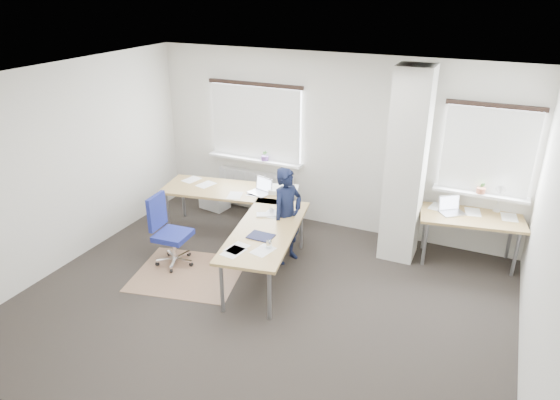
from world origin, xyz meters
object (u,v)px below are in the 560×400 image
at_px(desk_side, 472,219).
at_px(person, 287,216).
at_px(task_chair, 172,245).
at_px(desk_main, 247,209).

bearing_deg(desk_side, person, -166.58).
relative_size(desk_side, task_chair, 1.44).
bearing_deg(task_chair, desk_side, 20.95).
distance_m(desk_side, person, 2.61).
distance_m(desk_main, task_chair, 1.20).
bearing_deg(task_chair, person, 23.69).
xyz_separation_m(task_chair, person, (1.47, 0.78, 0.42)).
relative_size(desk_main, task_chair, 2.70).
height_order(task_chair, person, person).
bearing_deg(task_chair, desk_main, 38.40).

